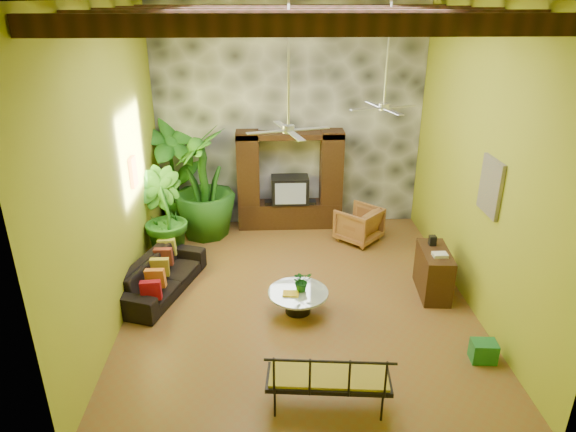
{
  "coord_description": "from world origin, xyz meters",
  "views": [
    {
      "loc": [
        -0.56,
        -7.99,
        5.05
      ],
      "look_at": [
        -0.18,
        0.2,
        1.52
      ],
      "focal_mm": 32.0,
      "sensor_mm": 36.0,
      "label": 1
    }
  ],
  "objects_px": {
    "entertainment_center": "(290,188)",
    "tall_plant_b": "(162,216)",
    "ceiling_fan_front": "(289,116)",
    "ceiling_fan_back": "(385,95)",
    "tall_plant_a": "(174,174)",
    "sofa": "(161,276)",
    "tall_plant_c": "(203,183)",
    "coffee_table": "(298,299)",
    "side_console": "(433,272)",
    "wicker_armchair": "(359,224)",
    "iron_bench": "(329,378)",
    "green_bin": "(483,351)"
  },
  "relations": [
    {
      "from": "coffee_table",
      "to": "tall_plant_a",
      "type": "bearing_deg",
      "value": 125.58
    },
    {
      "from": "sofa",
      "to": "wicker_armchair",
      "type": "height_order",
      "value": "wicker_armchair"
    },
    {
      "from": "ceiling_fan_back",
      "to": "sofa",
      "type": "height_order",
      "value": "ceiling_fan_back"
    },
    {
      "from": "iron_bench",
      "to": "green_bin",
      "type": "xyz_separation_m",
      "value": [
        2.44,
        0.9,
        -0.37
      ]
    },
    {
      "from": "ceiling_fan_back",
      "to": "iron_bench",
      "type": "xyz_separation_m",
      "value": [
        -1.39,
        -4.0,
        -2.87
      ]
    },
    {
      "from": "entertainment_center",
      "to": "side_console",
      "type": "xyz_separation_m",
      "value": [
        2.46,
        -3.11,
        -0.54
      ]
    },
    {
      "from": "entertainment_center",
      "to": "tall_plant_b",
      "type": "distance_m",
      "value": 3.07
    },
    {
      "from": "tall_plant_c",
      "to": "side_console",
      "type": "xyz_separation_m",
      "value": [
        4.39,
        -2.72,
        -0.81
      ]
    },
    {
      "from": "entertainment_center",
      "to": "sofa",
      "type": "relative_size",
      "value": 1.11
    },
    {
      "from": "coffee_table",
      "to": "tall_plant_c",
      "type": "bearing_deg",
      "value": 120.42
    },
    {
      "from": "sofa",
      "to": "iron_bench",
      "type": "relative_size",
      "value": 1.3
    },
    {
      "from": "sofa",
      "to": "green_bin",
      "type": "xyz_separation_m",
      "value": [
        5.17,
        -2.21,
        -0.15
      ]
    },
    {
      "from": "coffee_table",
      "to": "ceiling_fan_back",
      "type": "bearing_deg",
      "value": 45.71
    },
    {
      "from": "entertainment_center",
      "to": "tall_plant_b",
      "type": "height_order",
      "value": "entertainment_center"
    },
    {
      "from": "ceiling_fan_front",
      "to": "side_console",
      "type": "relative_size",
      "value": 1.74
    },
    {
      "from": "tall_plant_c",
      "to": "iron_bench",
      "type": "relative_size",
      "value": 1.49
    },
    {
      "from": "sofa",
      "to": "tall_plant_a",
      "type": "distance_m",
      "value": 3.01
    },
    {
      "from": "entertainment_center",
      "to": "ceiling_fan_back",
      "type": "height_order",
      "value": "ceiling_fan_back"
    },
    {
      "from": "coffee_table",
      "to": "side_console",
      "type": "bearing_deg",
      "value": 11.45
    },
    {
      "from": "sofa",
      "to": "tall_plant_a",
      "type": "height_order",
      "value": "tall_plant_a"
    },
    {
      "from": "ceiling_fan_front",
      "to": "tall_plant_c",
      "type": "xyz_separation_m",
      "value": [
        -1.73,
        3.15,
        -2.16
      ]
    },
    {
      "from": "side_console",
      "to": "green_bin",
      "type": "distance_m",
      "value": 1.95
    },
    {
      "from": "tall_plant_a",
      "to": "tall_plant_c",
      "type": "height_order",
      "value": "tall_plant_a"
    },
    {
      "from": "entertainment_center",
      "to": "iron_bench",
      "type": "height_order",
      "value": "entertainment_center"
    },
    {
      "from": "sofa",
      "to": "tall_plant_c",
      "type": "distance_m",
      "value": 2.67
    },
    {
      "from": "ceiling_fan_front",
      "to": "entertainment_center",
      "type": "bearing_deg",
      "value": 86.76
    },
    {
      "from": "ceiling_fan_back",
      "to": "side_console",
      "type": "xyz_separation_m",
      "value": [
        0.86,
        -1.17,
        -2.97
      ]
    },
    {
      "from": "ceiling_fan_front",
      "to": "ceiling_fan_back",
      "type": "xyz_separation_m",
      "value": [
        1.8,
        1.6,
        0.0
      ]
    },
    {
      "from": "wicker_armchair",
      "to": "iron_bench",
      "type": "relative_size",
      "value": 0.52
    },
    {
      "from": "tall_plant_a",
      "to": "green_bin",
      "type": "height_order",
      "value": "tall_plant_a"
    },
    {
      "from": "coffee_table",
      "to": "entertainment_center",
      "type": "bearing_deg",
      "value": 89.39
    },
    {
      "from": "ceiling_fan_front",
      "to": "coffee_table",
      "type": "height_order",
      "value": "ceiling_fan_front"
    },
    {
      "from": "coffee_table",
      "to": "side_console",
      "type": "relative_size",
      "value": 0.97
    },
    {
      "from": "ceiling_fan_back",
      "to": "green_bin",
      "type": "relative_size",
      "value": 5.04
    },
    {
      "from": "ceiling_fan_back",
      "to": "tall_plant_c",
      "type": "bearing_deg",
      "value": 156.33
    },
    {
      "from": "wicker_armchair",
      "to": "tall_plant_c",
      "type": "height_order",
      "value": "tall_plant_c"
    },
    {
      "from": "tall_plant_a",
      "to": "side_console",
      "type": "xyz_separation_m",
      "value": [
        5.09,
        -3.12,
        -0.9
      ]
    },
    {
      "from": "entertainment_center",
      "to": "side_console",
      "type": "distance_m",
      "value": 4.0
    },
    {
      "from": "ceiling_fan_back",
      "to": "iron_bench",
      "type": "bearing_deg",
      "value": -109.14
    },
    {
      "from": "ceiling_fan_back",
      "to": "tall_plant_a",
      "type": "distance_m",
      "value": 5.1
    },
    {
      "from": "sofa",
      "to": "tall_plant_a",
      "type": "relative_size",
      "value": 0.81
    },
    {
      "from": "entertainment_center",
      "to": "ceiling_fan_front",
      "type": "height_order",
      "value": "ceiling_fan_front"
    },
    {
      "from": "sofa",
      "to": "side_console",
      "type": "height_order",
      "value": "side_console"
    },
    {
      "from": "tall_plant_a",
      "to": "coffee_table",
      "type": "relative_size",
      "value": 2.57
    },
    {
      "from": "ceiling_fan_back",
      "to": "iron_bench",
      "type": "relative_size",
      "value": 1.12
    },
    {
      "from": "sofa",
      "to": "tall_plant_b",
      "type": "xyz_separation_m",
      "value": [
        -0.13,
        1.28,
        0.65
      ]
    },
    {
      "from": "side_console",
      "to": "green_bin",
      "type": "xyz_separation_m",
      "value": [
        0.19,
        -1.92,
        -0.27
      ]
    },
    {
      "from": "side_console",
      "to": "wicker_armchair",
      "type": "bearing_deg",
      "value": 118.16
    },
    {
      "from": "tall_plant_c",
      "to": "green_bin",
      "type": "bearing_deg",
      "value": -45.38
    },
    {
      "from": "tall_plant_c",
      "to": "sofa",
      "type": "bearing_deg",
      "value": -103.46
    }
  ]
}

